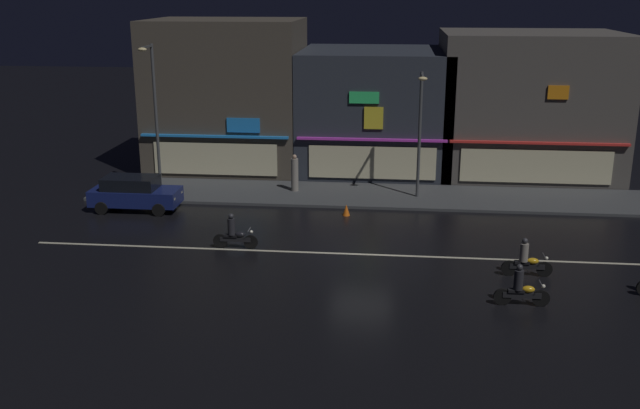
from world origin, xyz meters
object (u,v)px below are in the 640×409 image
motorcycle_trailing_far (521,289)px  motorcycle_following (526,260)px  pedestrian_on_sidewalk (295,174)px  streetlamp_mid (420,124)px  motorcycle_opposite_lane (234,234)px  streetlamp_west (154,107)px  parked_car_near_kerb (134,193)px  traffic_cone (346,210)px

motorcycle_trailing_far → motorcycle_following: bearing=-98.8°
pedestrian_on_sidewalk → streetlamp_mid: bearing=42.0°
motorcycle_following → motorcycle_opposite_lane: same height
streetlamp_west → parked_car_near_kerb: size_ratio=1.78×
pedestrian_on_sidewalk → motorcycle_following: (10.26, -10.57, -0.42)m
streetlamp_mid → motorcycle_trailing_far: streetlamp_mid is taller
parked_car_near_kerb → streetlamp_mid: bearing=-167.4°
streetlamp_mid → motorcycle_opposite_lane: (-7.82, -8.00, -3.33)m
pedestrian_on_sidewalk → motorcycle_following: size_ratio=1.03×
streetlamp_mid → pedestrian_on_sidewalk: size_ratio=3.26×
motorcycle_following → motorcycle_trailing_far: bearing=77.7°
streetlamp_mid → motorcycle_opposite_lane: streetlamp_mid is taller
motorcycle_opposite_lane → traffic_cone: (4.36, 5.03, -0.36)m
pedestrian_on_sidewalk → motorcycle_trailing_far: bearing=-6.0°
motorcycle_opposite_lane → motorcycle_trailing_far: size_ratio=1.00×
streetlamp_west → streetlamp_mid: bearing=0.3°
pedestrian_on_sidewalk → traffic_cone: bearing=-2.6°
motorcycle_opposite_lane → pedestrian_on_sidewalk: bearing=76.2°
streetlamp_mid → motorcycle_trailing_far: (3.18, -12.61, -3.33)m
streetlamp_mid → pedestrian_on_sidewalk: 7.11m
parked_car_near_kerb → motorcycle_trailing_far: size_ratio=2.26×
streetlamp_west → pedestrian_on_sidewalk: 8.04m
streetlamp_west → motorcycle_trailing_far: streetlamp_west is taller
motorcycle_opposite_lane → streetlamp_west: bearing=121.4°
streetlamp_mid → motorcycle_opposite_lane: size_ratio=3.37×
parked_car_near_kerb → pedestrian_on_sidewalk: bearing=-152.9°
motorcycle_opposite_lane → parked_car_near_kerb: bearing=136.2°
motorcycle_following → motorcycle_opposite_lane: size_ratio=1.00×
pedestrian_on_sidewalk → parked_car_near_kerb: size_ratio=0.46×
streetlamp_mid → motorcycle_following: 11.10m
traffic_cone → pedestrian_on_sidewalk: bearing=129.3°
streetlamp_mid → motorcycle_following: streetlamp_mid is taller
streetlamp_mid → streetlamp_west: bearing=-179.7°
streetlamp_west → motorcycle_trailing_far: 21.33m
parked_car_near_kerb → motorcycle_trailing_far: parked_car_near_kerb is taller
pedestrian_on_sidewalk → motorcycle_opposite_lane: bearing=-50.9°
streetlamp_mid → pedestrian_on_sidewalk: bearing=173.9°
motorcycle_trailing_far → parked_car_near_kerb: bearing=-25.0°
streetlamp_west → parked_car_near_kerb: 4.82m
parked_car_near_kerb → traffic_cone: bearing=-179.2°
streetlamp_mid → traffic_cone: 5.86m
streetlamp_west → traffic_cone: 11.42m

